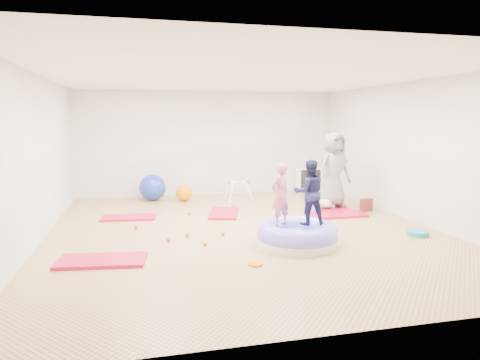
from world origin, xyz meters
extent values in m
cube|color=tan|center=(0.00, 0.00, 0.00)|extent=(7.00, 8.00, 0.01)
cube|color=white|center=(0.00, 0.00, 2.80)|extent=(7.00, 8.00, 0.01)
cube|color=white|center=(0.00, 4.00, 1.40)|extent=(7.00, 0.01, 2.80)
cube|color=white|center=(0.00, -4.00, 1.40)|extent=(7.00, 0.01, 2.80)
cube|color=white|center=(-3.50, 0.00, 1.40)|extent=(0.01, 8.00, 2.80)
cube|color=white|center=(3.50, 0.00, 1.40)|extent=(0.01, 8.00, 2.80)
cube|color=#C81743|center=(-2.41, -1.30, 0.03)|extent=(1.30, 0.77, 0.05)
cube|color=#C81743|center=(-2.11, 1.47, 0.02)|extent=(1.14, 0.65, 0.05)
cube|color=#C81743|center=(-0.10, 1.42, 0.02)|extent=(0.86, 1.28, 0.05)
cube|color=#C81743|center=(2.21, 0.72, 0.03)|extent=(1.23, 0.63, 0.05)
cube|color=#C81743|center=(2.45, 1.44, 0.03)|extent=(0.76, 1.34, 0.05)
cylinder|color=silver|center=(0.61, -1.14, 0.07)|extent=(1.28, 1.28, 0.14)
torus|color=#7170F4|center=(0.61, -1.14, 0.21)|extent=(1.32, 1.32, 0.35)
ellipsoid|color=#7170F4|center=(0.61, -1.14, 0.12)|extent=(0.70, 0.70, 0.32)
imported|color=#D5678A|center=(0.34, -1.09, 0.89)|extent=(0.44, 0.39, 1.01)
imported|color=#1D1F46|center=(0.82, -1.12, 0.92)|extent=(0.55, 0.45, 1.07)
imported|color=gray|center=(2.47, 1.42, 0.91)|extent=(0.95, 0.75, 1.70)
ellipsoid|color=#9DB8D0|center=(2.19, 1.28, 0.16)|extent=(0.36, 0.23, 0.21)
sphere|color=#F7CC8B|center=(2.19, 1.12, 0.18)|extent=(0.17, 0.17, 0.17)
sphere|color=#C22C3A|center=(2.17, 1.00, 0.04)|extent=(0.07, 0.07, 0.07)
sphere|color=#D67E00|center=(-0.84, 1.54, 0.04)|extent=(0.07, 0.07, 0.07)
sphere|color=#D67E00|center=(0.29, 2.13, 0.04)|extent=(0.07, 0.07, 0.07)
sphere|color=#C22C3A|center=(-1.41, -0.48, 0.04)|extent=(0.07, 0.07, 0.07)
sphere|color=#D67E00|center=(-0.86, -0.83, 0.04)|extent=(0.07, 0.07, 0.07)
sphere|color=#C22C3A|center=(-1.08, -0.25, 0.04)|extent=(0.07, 0.07, 0.07)
sphere|color=#C22C3A|center=(-1.95, 0.53, 0.04)|extent=(0.07, 0.07, 0.07)
sphere|color=green|center=(-0.45, -0.28, 0.04)|extent=(0.07, 0.07, 0.07)
sphere|color=#1C33A1|center=(-1.55, 3.42, 0.34)|extent=(0.67, 0.67, 0.67)
sphere|color=orange|center=(-0.78, 3.14, 0.21)|extent=(0.42, 0.42, 0.42)
cylinder|color=white|center=(0.32, 2.58, 0.27)|extent=(0.19, 0.19, 0.50)
cylinder|color=white|center=(0.32, 3.01, 0.27)|extent=(0.19, 0.19, 0.50)
cylinder|color=white|center=(0.78, 2.58, 0.27)|extent=(0.19, 0.19, 0.50)
cylinder|color=white|center=(0.78, 3.01, 0.27)|extent=(0.19, 0.19, 0.50)
cylinder|color=white|center=(0.55, 2.79, 0.48)|extent=(0.48, 0.03, 0.03)
sphere|color=#C22C3A|center=(0.31, 2.79, 0.48)|extent=(0.06, 0.06, 0.06)
sphere|color=#1C33A1|center=(0.79, 2.79, 0.48)|extent=(0.06, 0.06, 0.06)
cube|color=white|center=(2.83, 3.80, 0.35)|extent=(0.69, 0.34, 0.69)
cube|color=black|center=(2.83, 3.64, 0.35)|extent=(0.59, 0.02, 0.59)
cube|color=white|center=(2.83, 3.75, 0.35)|extent=(0.02, 0.23, 0.61)
cube|color=white|center=(2.83, 3.75, 0.35)|extent=(0.61, 0.23, 0.02)
cylinder|color=teal|center=(2.91, -1.07, 0.04)|extent=(0.38, 0.38, 0.08)
cube|color=maroon|center=(3.08, 1.00, 0.14)|extent=(0.27, 0.20, 0.28)
cylinder|color=#D67E00|center=(-0.30, -1.91, 0.02)|extent=(0.22, 0.22, 0.03)
camera|label=1|loc=(-1.84, -7.51, 2.03)|focal=32.00mm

